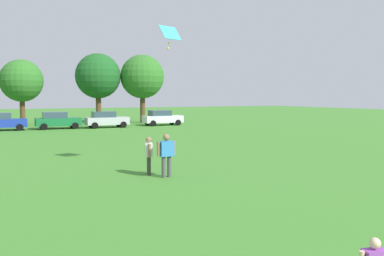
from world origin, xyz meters
TOP-DOWN VIEW (x-y plane):
  - ground_plane at (0.00, 30.00)m, footprint 160.00×160.00m
  - adult_bystander at (1.11, 13.39)m, footprint 0.83×0.38m
  - bystander_near_trees at (0.64, 14.14)m, footprint 0.41×0.73m
  - kite at (2.13, 15.41)m, footprint 1.09×0.76m
  - parked_car_blue_0 at (-4.57, 40.61)m, footprint 4.30×2.02m
  - parked_car_green_1 at (0.48, 40.48)m, footprint 4.30×2.02m
  - parked_car_silver_2 at (5.22, 39.92)m, footprint 4.30×2.02m
  - parked_car_white_3 at (11.59, 40.50)m, footprint 4.30×2.02m
  - tree_center at (-2.33, 47.28)m, footprint 4.67×4.67m
  - tree_right at (6.00, 46.78)m, footprint 5.30×5.30m
  - tree_far_right at (11.15, 45.80)m, footprint 5.29×5.29m

SIDE VIEW (x-z plane):
  - ground_plane at x=0.00m, z-range 0.00..0.00m
  - parked_car_blue_0 at x=-4.57m, z-range 0.02..1.70m
  - parked_car_green_1 at x=0.48m, z-range 0.02..1.70m
  - parked_car_silver_2 at x=5.22m, z-range 0.02..1.70m
  - parked_car_white_3 at x=11.59m, z-range 0.02..1.70m
  - bystander_near_trees at x=0.64m, z-range 0.15..1.73m
  - adult_bystander at x=1.11m, z-range 0.16..1.91m
  - tree_center at x=-2.33m, z-range 1.27..8.54m
  - tree_far_right at x=11.15m, z-range 1.44..9.68m
  - tree_right at x=6.00m, z-range 1.45..9.71m
  - kite at x=2.13m, z-range 5.44..6.50m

